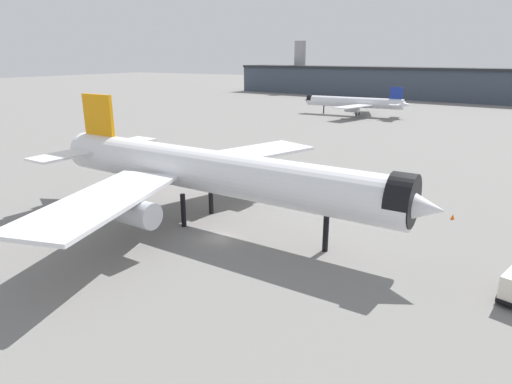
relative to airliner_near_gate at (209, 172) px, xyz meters
The scene contains 5 objects.
ground 9.26m from the airliner_near_gate, 43.70° to the right, with size 900.00×900.00×0.00m, color slate.
airliner_near_gate is the anchor object (origin of this frame).
airliner_far_taxiway 124.84m from the airliner_near_gate, 98.44° to the left, with size 42.78×39.16×11.43m.
terminal_building 211.21m from the airliner_near_gate, 95.39° to the left, with size 208.65×47.31×31.63m.
traffic_cone_near_nose 35.18m from the airliner_near_gate, 31.84° to the left, with size 0.60×0.60×0.75m, color #F2600C.
Camera 1 is at (29.52, -42.58, 22.23)m, focal length 30.60 mm.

